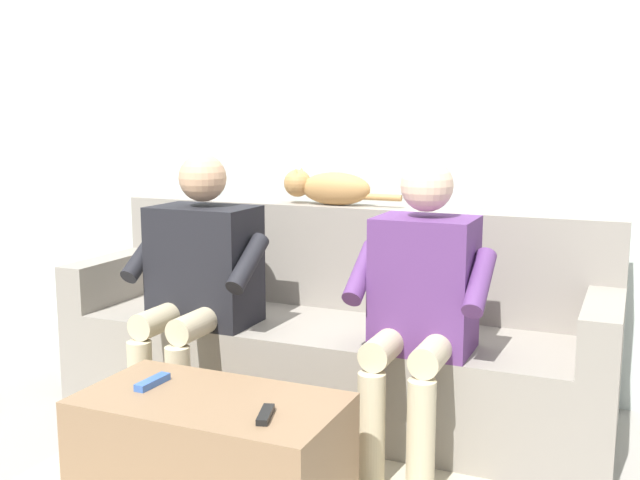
{
  "coord_description": "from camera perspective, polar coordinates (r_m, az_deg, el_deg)",
  "views": [
    {
      "loc": [
        -1.21,
        2.8,
        1.28
      ],
      "look_at": [
        0.0,
        0.01,
        0.79
      ],
      "focal_mm": 41.46,
      "sensor_mm": 36.0,
      "label": 1
    }
  ],
  "objects": [
    {
      "name": "ground_plane",
      "position": [
        2.82,
        -4.99,
        -17.83
      ],
      "size": [
        8.0,
        8.0,
        0.0
      ],
      "primitive_type": "plane",
      "color": "gray"
    },
    {
      "name": "back_wall",
      "position": [
        3.65,
        4.18,
        8.07
      ],
      "size": [
        5.5,
        0.06,
        2.41
      ],
      "primitive_type": "cube",
      "color": "silver",
      "rests_on": "ground"
    },
    {
      "name": "couch",
      "position": [
        3.33,
        1.13,
        -7.66
      ],
      "size": [
        2.38,
        0.75,
        0.89
      ],
      "color": "gray",
      "rests_on": "ground"
    },
    {
      "name": "coffee_table",
      "position": [
        2.5,
        -8.34,
        -16.32
      ],
      "size": [
        0.84,
        0.45,
        0.41
      ],
      "color": "#8C6B4C",
      "rests_on": "ground"
    },
    {
      "name": "person_left_seated",
      "position": [
        2.78,
        7.77,
        -4.22
      ],
      "size": [
        0.52,
        0.53,
        1.14
      ],
      "color": "#5B3370",
      "rests_on": "ground"
    },
    {
      "name": "person_right_seated",
      "position": [
        3.17,
        -9.36,
        -2.49
      ],
      "size": [
        0.59,
        0.55,
        1.14
      ],
      "color": "black",
      "rests_on": "ground"
    },
    {
      "name": "cat_on_backrest",
      "position": [
        3.46,
        0.51,
        4.09
      ],
      "size": [
        0.58,
        0.13,
        0.17
      ],
      "color": "#B7844C",
      "rests_on": "couch"
    },
    {
      "name": "remote_black",
      "position": [
        2.25,
        -4.23,
        -13.29
      ],
      "size": [
        0.07,
        0.13,
        0.02
      ],
      "primitive_type": "cube",
      "rotation": [
        0.0,
        0.0,
        5.01
      ],
      "color": "black",
      "rests_on": "coffee_table"
    },
    {
      "name": "remote_blue",
      "position": [
        2.55,
        -12.81,
        -10.64
      ],
      "size": [
        0.05,
        0.15,
        0.02
      ],
      "primitive_type": "cube",
      "rotation": [
        0.0,
        0.0,
        1.52
      ],
      "color": "#3860B7",
      "rests_on": "coffee_table"
    }
  ]
}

